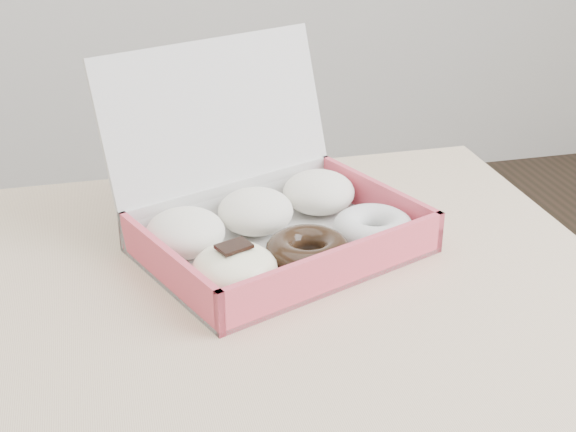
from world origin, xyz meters
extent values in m
cube|color=tan|center=(0.00, 0.00, 0.73)|extent=(1.20, 0.80, 0.04)
cylinder|color=tan|center=(0.55, 0.35, 0.35)|extent=(0.05, 0.05, 0.71)
cube|color=silver|center=(0.23, 0.12, 0.75)|extent=(0.38, 0.33, 0.01)
cube|color=#DC485A|center=(0.27, 0.02, 0.78)|extent=(0.30, 0.12, 0.05)
cube|color=silver|center=(0.19, 0.23, 0.78)|extent=(0.30, 0.12, 0.05)
cube|color=#DC485A|center=(0.09, 0.07, 0.78)|extent=(0.09, 0.22, 0.05)
cube|color=#DC485A|center=(0.37, 0.18, 0.78)|extent=(0.09, 0.22, 0.05)
cube|color=silver|center=(0.18, 0.25, 0.87)|extent=(0.32, 0.19, 0.22)
ellipsoid|color=white|center=(0.11, 0.14, 0.78)|extent=(0.12, 0.12, 0.05)
ellipsoid|color=white|center=(0.21, 0.17, 0.78)|extent=(0.12, 0.12, 0.05)
ellipsoid|color=white|center=(0.30, 0.21, 0.78)|extent=(0.12, 0.12, 0.05)
ellipsoid|color=#FAF5C6|center=(0.16, 0.04, 0.78)|extent=(0.12, 0.12, 0.05)
cube|color=black|center=(0.16, 0.04, 0.81)|extent=(0.04, 0.04, 0.00)
torus|color=black|center=(0.25, 0.07, 0.77)|extent=(0.13, 0.13, 0.03)
torus|color=white|center=(0.34, 0.11, 0.77)|extent=(0.13, 0.13, 0.03)
camera|label=1|loc=(0.03, -0.71, 1.22)|focal=50.00mm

